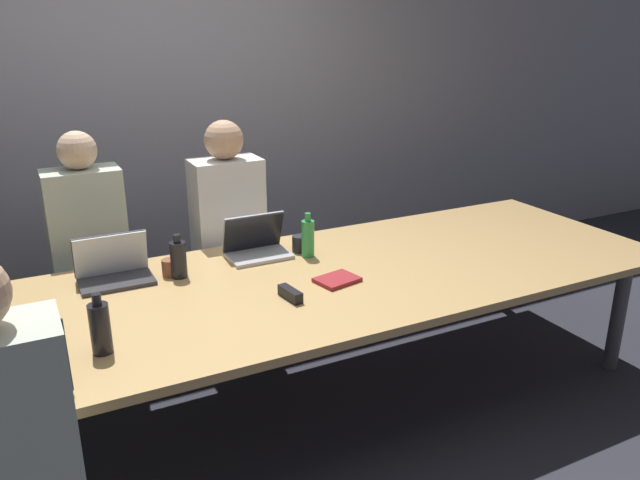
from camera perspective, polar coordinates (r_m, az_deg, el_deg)
ground_plane at (r=3.30m, az=-6.11°, el=-16.15°), size 24.00×24.00×0.00m
curtain_wall at (r=4.34m, az=-15.03°, el=11.93°), size 12.00×0.06×2.80m
conference_table at (r=2.96m, az=-6.57°, el=-5.41°), size 4.46×1.27×0.72m
laptop_far_midleft at (r=3.17m, az=-18.33°, el=-2.42°), size 0.35×0.22×0.23m
person_far_midleft at (r=3.69m, az=-20.20°, el=-1.63°), size 0.40×0.24×1.38m
cup_far_midleft at (r=3.16m, az=-13.58°, el=-2.47°), size 0.08×0.08×0.09m
bottle_far_midleft at (r=3.12m, az=-12.82°, el=-1.70°), size 0.08×0.08×0.22m
laptop_far_center at (r=3.35m, az=-5.87°, el=-0.35°), size 0.33×0.23×0.23m
person_far_center at (r=3.74m, az=-8.32°, el=-0.11°), size 0.40×0.24×1.40m
cup_far_center at (r=3.40m, az=-1.88°, el=-0.34°), size 0.08×0.08×0.09m
bottle_far_center at (r=3.31m, az=-1.12°, el=0.20°), size 0.07×0.07×0.24m
laptop_near_left at (r=2.35m, az=-26.19°, el=-11.11°), size 0.34×0.26×0.26m
bottle_near_left at (r=2.50m, az=-19.46°, el=-7.55°), size 0.08×0.08×0.24m
stapler at (r=2.83m, az=-2.73°, el=-4.94°), size 0.06×0.15×0.05m
notebook at (r=3.02m, az=1.57°, el=-3.65°), size 0.22×0.19×0.02m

